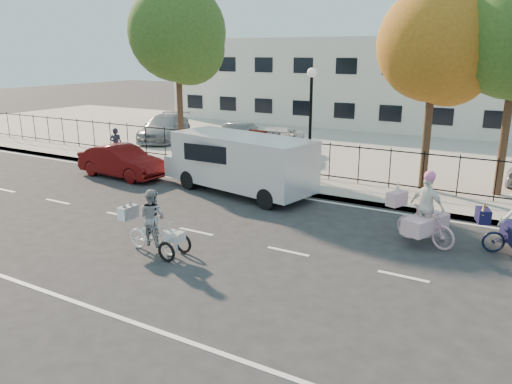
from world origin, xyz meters
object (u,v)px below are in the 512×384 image
Objects in this scene: white_van at (240,162)px; red_sedan at (122,162)px; lot_car_b at (274,144)px; lot_car_c at (236,136)px; lamppost at (311,104)px; zebra_trike at (153,228)px; lot_car_a at (165,128)px; unicorn_bike at (425,217)px; pedestrian at (116,144)px.

red_sedan is at bearing -164.85° from white_van.
lot_car_b reaches higher than lot_car_c.
lot_car_b is at bearing 137.43° from lamppost.
zebra_trike is 0.50× the size of lot_car_c.
lot_car_a is at bearing 39.48° from zebra_trike.
unicorn_bike is 0.53× the size of lot_car_c.
zebra_trike is 11.42m from pedestrian.
lot_car_c is at bearing 145.50° from lamppost.
lot_car_c is at bearing -157.19° from pedestrian.
zebra_trike reaches higher than lot_car_a.
lamppost is 0.85× the size of lot_car_b.
unicorn_bike is 14.33m from lot_car_c.
lot_car_c is at bearing -5.65° from red_sedan.
white_van is 1.24× the size of lot_car_b.
unicorn_bike is at bearing -4.00° from white_van.
lot_car_c is (4.96, -0.15, -0.07)m from lot_car_a.
red_sedan is 2.79m from pedestrian.
unicorn_bike reaches higher than lot_car_c.
zebra_trike is 0.49× the size of red_sedan.
white_van is 5.60m from lot_car_b.
unicorn_bike is 0.41× the size of lot_car_b.
lamppost is 3.62m from white_van.
pedestrian is (-2.12, 1.79, 0.26)m from red_sedan.
zebra_trike is 0.39× the size of lot_car_b.
zebra_trike is at bearing -95.21° from lot_car_b.
lot_car_a is 4.97m from lot_car_c.
lamppost is at bearing -3.21° from zebra_trike.
lot_car_b reaches higher than red_sedan.
lot_car_c is at bearing -23.11° from lot_car_a.
lot_car_c is at bearing 138.06° from lot_car_b.
red_sedan is at bearing -157.21° from lamppost.
zebra_trike is 16.59m from lot_car_a.
lamppost is at bearing -60.32° from lot_car_b.
white_van is at bearing -82.64° from red_sedan.
lot_car_c is at bearing 23.75° from zebra_trike.
unicorn_bike is (5.42, -4.47, -2.35)m from lamppost.
lamppost is 1.08× the size of red_sedan.
lot_car_a is 0.96× the size of lot_car_b.
lamppost reaches higher than lot_car_a.
lot_car_c is at bearing 74.77° from unicorn_bike.
zebra_trike is at bearing 146.31° from unicorn_bike.
pedestrian is (-14.68, 3.25, 0.15)m from unicorn_bike.
pedestrian is 5.78m from lot_car_a.
white_van is 11.64m from lot_car_a.
white_van is 1.63× the size of lot_car_c.
lamppost reaches higher than pedestrian.
lot_car_a is 1.26× the size of lot_car_c.
red_sedan is 0.82× the size of lot_car_a.
zebra_trike is at bearing -82.49° from lot_car_c.
lot_car_c is (-6.04, 4.15, -2.32)m from lamppost.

